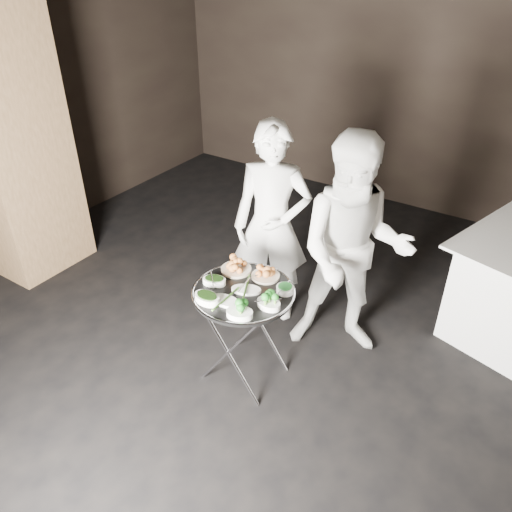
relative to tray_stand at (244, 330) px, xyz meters
The scene contains 16 objects.
floor 0.46m from the tray_stand, 114.16° to the right, with size 6.00×7.00×0.05m, color black.
wall_back 3.57m from the tray_stand, 90.96° to the left, with size 6.00×0.05×3.00m, color black.
tray_stand is the anchor object (origin of this frame).
serving_tray 0.33m from the tray_stand, 90.00° to the left, with size 0.68×0.68×0.04m.
potato_plate_a 0.45m from the tray_stand, 136.31° to the left, with size 0.22×0.22×0.08m.
potato_plate_b 0.43m from the tray_stand, 80.63° to the left, with size 0.19×0.19×0.07m.
greens_bowl 0.46m from the tray_stand, 30.92° to the left, with size 0.12×0.12×0.07m.
asparagus_plate_a 0.36m from the tray_stand, 31.02° to the left, with size 0.23×0.18×0.04m.
asparagus_plate_b 0.39m from the tray_stand, 98.96° to the right, with size 0.20×0.11×0.04m.
spinach_bowl_a 0.43m from the tray_stand, 169.37° to the right, with size 0.18×0.15×0.06m.
spinach_bowl_b 0.45m from the tray_stand, 120.61° to the right, with size 0.18×0.12×0.07m.
broccoli_bowl_a 0.44m from the tray_stand, 12.29° to the right, with size 0.16×0.12×0.07m.
broccoli_bowl_b 0.45m from the tray_stand, 60.67° to the right, with size 0.20×0.17×0.07m.
serving_utensils 0.39m from the tray_stand, 76.29° to the left, with size 0.57×0.40×0.01m.
waiter_left 0.88m from the tray_stand, 107.91° to the left, with size 0.60×0.40×1.65m, color silver.
waiter_right 0.95m from the tray_stand, 56.85° to the left, with size 0.83×0.65×1.72m, color silver.
Camera 1 is at (1.57, -2.03, 2.71)m, focal length 35.00 mm.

